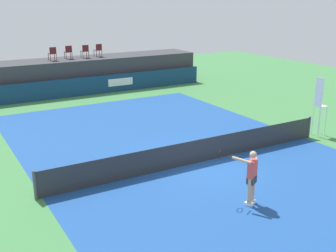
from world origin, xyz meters
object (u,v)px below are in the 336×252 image
at_px(spectator_chair_far_left, 52,53).
at_px(spectator_chair_left, 68,51).
at_px(umpire_chair, 319,103).
at_px(net_post_far, 309,127).
at_px(spectator_chair_center, 85,51).
at_px(spectator_chair_right, 98,50).
at_px(tennis_player, 251,176).
at_px(net_post_near, 35,185).

relative_size(spectator_chair_far_left, spectator_chair_left, 1.00).
bearing_deg(umpire_chair, net_post_far, -179.68).
bearing_deg(spectator_chair_center, net_post_far, -71.02).
xyz_separation_m(spectator_chair_right, net_post_far, (4.21, -15.33, -2.19)).
distance_m(spectator_chair_right, tennis_player, 19.23).
xyz_separation_m(spectator_chair_left, umpire_chair, (6.86, -15.33, -1.11)).
bearing_deg(umpire_chair, spectator_chair_right, 107.17).
relative_size(spectator_chair_left, spectator_chair_right, 1.00).
height_order(spectator_chair_far_left, spectator_chair_left, same).
relative_size(spectator_chair_far_left, tennis_player, 0.50).
bearing_deg(spectator_chair_far_left, spectator_chair_right, 5.24).
bearing_deg(spectator_chair_right, tennis_player, -97.42).
height_order(spectator_chair_far_left, net_post_near, spectator_chair_far_left).
bearing_deg(spectator_chair_far_left, spectator_chair_left, 14.83).
bearing_deg(tennis_player, spectator_chair_left, 88.96).
distance_m(spectator_chair_far_left, net_post_far, 16.94).
xyz_separation_m(spectator_chair_far_left, spectator_chair_right, (3.28, 0.30, 0.00)).
bearing_deg(spectator_chair_center, spectator_chair_far_left, -176.04).
bearing_deg(spectator_chair_center, tennis_player, -94.42).
distance_m(umpire_chair, net_post_near, 12.97).
bearing_deg(tennis_player, umpire_chair, 26.94).
relative_size(spectator_chair_right, net_post_near, 0.89).
bearing_deg(spectator_chair_left, umpire_chair, -65.88).
height_order(umpire_chair, net_post_near, umpire_chair).
bearing_deg(net_post_near, spectator_chair_far_left, 71.92).
relative_size(net_post_far, tennis_player, 0.56).
bearing_deg(net_post_near, umpire_chair, 0.01).
distance_m(spectator_chair_left, net_post_far, 16.74).
xyz_separation_m(spectator_chair_center, net_post_far, (5.22, -15.19, -2.19)).
xyz_separation_m(spectator_chair_far_left, net_post_far, (7.49, -15.03, -2.19)).
distance_m(spectator_chair_center, spectator_chair_right, 1.02).
height_order(spectator_chair_far_left, spectator_chair_center, same).
relative_size(spectator_chair_far_left, net_post_far, 0.89).
bearing_deg(net_post_near, net_post_far, 0.00).
distance_m(spectator_chair_far_left, spectator_chair_center, 2.28).
xyz_separation_m(umpire_chair, net_post_near, (-12.93, -0.00, -1.09)).
relative_size(spectator_chair_center, net_post_far, 0.89).
xyz_separation_m(umpire_chair, tennis_player, (-7.21, -3.66, -0.63)).
bearing_deg(spectator_chair_far_left, umpire_chair, -61.91).
xyz_separation_m(spectator_chair_left, tennis_player, (-0.34, -18.99, -1.73)).
bearing_deg(spectator_chair_left, net_post_far, -67.55).
relative_size(spectator_chair_far_left, net_post_near, 0.89).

